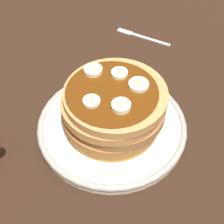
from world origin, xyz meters
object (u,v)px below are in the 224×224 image
at_px(banana_slice_1, 139,85).
at_px(pancake_stack, 114,107).
at_px(banana_slice_3, 93,70).
at_px(banana_slice_4, 92,101).
at_px(fork, 140,36).
at_px(banana_slice_0, 121,106).
at_px(plate, 112,126).
at_px(banana_slice_2, 119,74).

bearing_deg(banana_slice_1, pancake_stack, -174.65).
bearing_deg(pancake_stack, banana_slice_3, 118.39).
bearing_deg(banana_slice_4, banana_slice_1, 16.34).
xyz_separation_m(pancake_stack, banana_slice_4, (-0.04, -0.02, 0.04)).
height_order(pancake_stack, banana_slice_3, banana_slice_3).
bearing_deg(banana_slice_3, fork, 57.62).
height_order(banana_slice_0, banana_slice_1, banana_slice_0).
distance_m(plate, fork, 0.28).
bearing_deg(banana_slice_2, fork, 67.84).
bearing_deg(pancake_stack, plate, -158.40).
xyz_separation_m(pancake_stack, banana_slice_2, (0.01, 0.03, 0.04)).
height_order(banana_slice_1, banana_slice_2, same).
bearing_deg(banana_slice_3, plate, -65.61).
bearing_deg(banana_slice_2, banana_slice_0, -98.63).
relative_size(banana_slice_3, fork, 0.28).
height_order(banana_slice_1, banana_slice_4, same).
xyz_separation_m(banana_slice_3, fork, (0.13, 0.21, -0.09)).
distance_m(banana_slice_2, banana_slice_4, 0.07).
distance_m(banana_slice_3, banana_slice_4, 0.07).
height_order(banana_slice_0, fork, banana_slice_0).
xyz_separation_m(banana_slice_2, banana_slice_4, (-0.05, -0.05, -0.00)).
height_order(banana_slice_2, fork, banana_slice_2).
height_order(plate, banana_slice_4, banana_slice_4).
relative_size(banana_slice_1, banana_slice_4, 1.21).
bearing_deg(banana_slice_0, fork, 70.96).
bearing_deg(banana_slice_3, banana_slice_4, -99.41).
height_order(banana_slice_4, fork, banana_slice_4).
relative_size(banana_slice_1, banana_slice_3, 1.06).
bearing_deg(banana_slice_1, banana_slice_0, -131.31).
relative_size(banana_slice_2, fork, 0.25).
relative_size(pancake_stack, banana_slice_3, 5.70).
distance_m(banana_slice_0, banana_slice_1, 0.05).
bearing_deg(banana_slice_0, pancake_stack, 96.03).
distance_m(banana_slice_0, banana_slice_4, 0.05).
height_order(pancake_stack, banana_slice_0, banana_slice_0).
xyz_separation_m(plate, fork, (0.11, 0.26, -0.01)).
distance_m(banana_slice_2, banana_slice_3, 0.04).
distance_m(banana_slice_0, fork, 0.32).
height_order(pancake_stack, banana_slice_4, banana_slice_4).
distance_m(banana_slice_0, banana_slice_2, 0.07).
distance_m(plate, banana_slice_1, 0.10).
bearing_deg(banana_slice_0, plate, 101.95).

